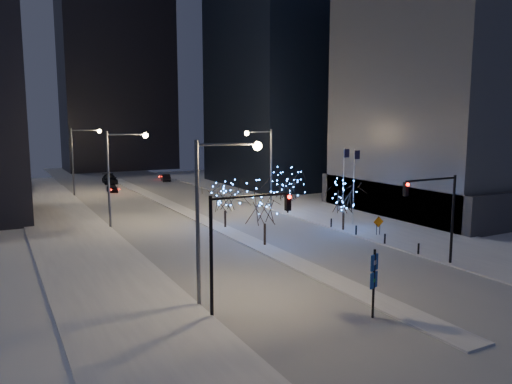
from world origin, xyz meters
TOP-DOWN VIEW (x-y plane):
  - ground at (0.00, 0.00)m, footprint 160.00×160.00m
  - road at (0.00, 35.00)m, footprint 20.00×130.00m
  - median at (0.00, 30.00)m, footprint 2.00×80.00m
  - east_sidewalk at (15.00, 20.00)m, footprint 10.00×90.00m
  - west_sidewalk at (-14.00, 20.00)m, footprint 8.00×90.00m
  - midrise_block at (34.00, 18.00)m, footprint 30.00×22.00m
  - plinth at (34.00, 18.00)m, footprint 30.00×24.00m
  - horizon_block at (6.00, 92.00)m, footprint 24.00×14.00m
  - street_lamp_w_near at (-8.94, 2.00)m, footprint 4.40×0.56m
  - street_lamp_w_mid at (-8.94, 27.00)m, footprint 4.40×0.56m
  - street_lamp_w_far at (-8.94, 52.00)m, footprint 4.40×0.56m
  - street_lamp_east at (10.08, 30.00)m, footprint 3.90×0.56m
  - traffic_signal_west at (-8.44, -0.00)m, footprint 5.26×0.43m
  - traffic_signal_east at (8.94, 1.00)m, footprint 5.26×0.43m
  - flagpoles at (13.37, 17.25)m, footprint 1.35×2.60m
  - bollards at (10.20, 10.00)m, footprint 0.16×12.16m
  - car_near at (-4.15, 53.42)m, footprint 2.06×4.01m
  - car_mid at (7.67, 63.50)m, footprint 2.04×4.18m
  - car_far at (-2.18, 64.70)m, footprint 2.71×5.73m
  - holiday_tree_median_near at (0.50, 12.74)m, footprint 5.23×5.23m
  - holiday_tree_median_far at (0.50, 21.20)m, footprint 4.34×4.34m
  - holiday_tree_plaza_near at (10.50, 14.39)m, footprint 5.00×5.00m
  - holiday_tree_plaza_far at (10.50, 25.06)m, footprint 5.26×5.26m
  - wayfinding_sign at (-2.00, -4.39)m, footprint 0.69×0.34m
  - construction_sign at (12.09, 11.00)m, footprint 1.11×0.16m

SIDE VIEW (x-z plane):
  - ground at x=0.00m, z-range 0.00..0.00m
  - road at x=0.00m, z-range 0.00..0.02m
  - median at x=0.00m, z-range 0.00..0.15m
  - east_sidewalk at x=15.00m, z-range 0.00..0.15m
  - west_sidewalk at x=-14.00m, z-range 0.00..0.15m
  - bollards at x=10.20m, z-range 0.15..1.05m
  - car_near at x=-4.15m, z-range 0.00..1.31m
  - car_mid at x=7.67m, z-range 0.00..1.32m
  - car_far at x=-2.18m, z-range 0.00..1.62m
  - construction_sign at x=12.09m, z-range 0.34..2.17m
  - plinth at x=34.00m, z-range 0.00..4.00m
  - wayfinding_sign at x=-2.00m, z-range 0.45..4.45m
  - holiday_tree_median_far at x=0.50m, z-range 0.86..5.64m
  - holiday_tree_plaza_near at x=10.50m, z-range 0.89..5.89m
  - holiday_tree_plaza_far at x=10.50m, z-range 0.80..6.08m
  - holiday_tree_median_near at x=0.50m, z-range 0.92..6.77m
  - traffic_signal_west at x=-8.44m, z-range 1.26..8.26m
  - traffic_signal_east at x=8.94m, z-range 1.26..8.26m
  - flagpoles at x=13.37m, z-range 0.80..8.80m
  - street_lamp_east at x=10.08m, z-range 1.45..11.45m
  - street_lamp_w_near at x=-8.94m, z-range 1.50..11.50m
  - street_lamp_w_mid at x=-8.94m, z-range 1.50..11.50m
  - street_lamp_w_far at x=-8.94m, z-range 1.50..11.50m
  - midrise_block at x=34.00m, z-range 0.00..30.00m
  - horizon_block at x=6.00m, z-range 0.00..42.00m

